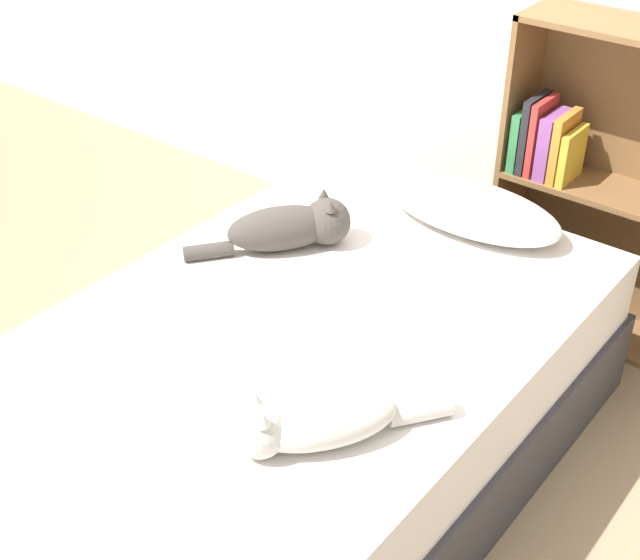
% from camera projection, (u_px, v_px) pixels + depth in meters
% --- Properties ---
extents(ground_plane, '(8.00, 8.00, 0.00)m').
position_uv_depth(ground_plane, '(289.00, 473.00, 2.65)').
color(ground_plane, '#997F60').
extents(bed, '(1.23, 2.01, 0.51)m').
position_uv_depth(bed, '(287.00, 409.00, 2.51)').
color(bed, '#333338').
rests_on(bed, ground_plane).
extents(pillow, '(0.61, 0.30, 0.12)m').
position_uv_depth(pillow, '(471.00, 208.00, 2.83)').
color(pillow, white).
rests_on(pillow, bed).
extents(cat_light, '(0.36, 0.46, 0.15)m').
position_uv_depth(cat_light, '(314.00, 422.00, 2.01)').
color(cat_light, beige).
rests_on(cat_light, bed).
extents(cat_dark, '(0.36, 0.44, 0.17)m').
position_uv_depth(cat_dark, '(294.00, 227.00, 2.71)').
color(cat_dark, '#47423D').
rests_on(cat_dark, bed).
extents(bookshelf, '(0.89, 0.26, 1.10)m').
position_uv_depth(bookshelf, '(627.00, 185.00, 2.98)').
color(bookshelf, brown).
rests_on(bookshelf, ground_plane).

